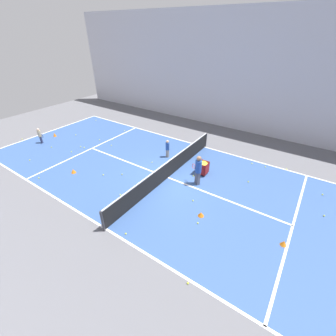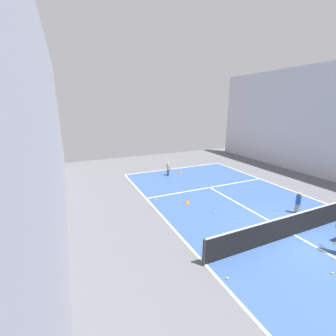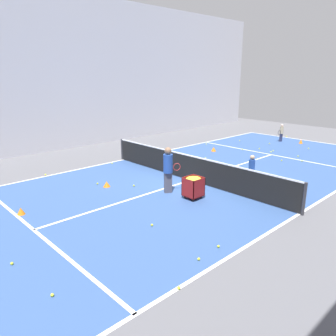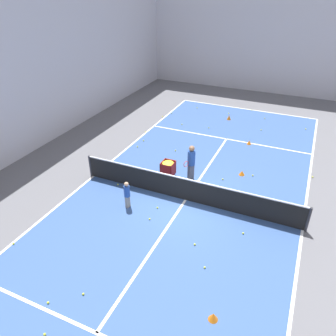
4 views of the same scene
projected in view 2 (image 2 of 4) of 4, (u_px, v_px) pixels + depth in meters
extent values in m
plane|color=#5B5B60|center=(294.00, 235.00, 9.89)|extent=(36.47, 36.47, 0.00)
cube|color=#335189|center=(294.00, 235.00, 9.89)|extent=(9.30, 23.60, 0.00)
cube|color=white|center=(176.00, 169.00, 20.24)|extent=(9.30, 0.10, 0.00)
cube|color=white|center=(205.00, 265.00, 8.04)|extent=(0.10, 23.60, 0.00)
cube|color=white|center=(210.00, 187.00, 15.58)|extent=(9.30, 0.10, 0.00)
cube|color=white|center=(294.00, 235.00, 9.89)|extent=(0.10, 12.98, 0.00)
cube|color=silver|center=(47.00, 161.00, 5.10)|extent=(0.15, 32.77, 8.57)
cylinder|color=#2D2D33|center=(204.00, 253.00, 7.86)|extent=(0.10, 0.10, 1.07)
cube|color=black|center=(296.00, 224.00, 9.75)|extent=(9.40, 0.03, 1.00)
cube|color=white|center=(298.00, 213.00, 9.61)|extent=(9.40, 0.04, 0.05)
cube|color=#2D3351|center=(168.00, 172.00, 18.22)|extent=(0.13, 0.20, 0.51)
cylinder|color=tan|center=(168.00, 167.00, 18.09)|extent=(0.26, 0.26, 0.45)
sphere|color=beige|center=(168.00, 163.00, 18.01)|extent=(0.17, 0.17, 0.17)
torus|color=black|center=(170.00, 169.00, 17.86)|extent=(0.06, 0.28, 0.28)
cube|color=gray|center=(297.00, 208.00, 11.82)|extent=(0.15, 0.21, 0.54)
cylinder|color=#234799|center=(299.00, 200.00, 11.69)|extent=(0.28, 0.28, 0.48)
sphere|color=tan|center=(299.00, 194.00, 11.60)|extent=(0.18, 0.18, 0.18)
cone|color=orange|center=(187.00, 201.00, 13.04)|extent=(0.28, 0.28, 0.24)
cone|color=orange|center=(180.00, 171.00, 18.99)|extent=(0.23, 0.23, 0.29)
sphere|color=yellow|center=(236.00, 217.00, 11.45)|extent=(0.07, 0.07, 0.07)
sphere|color=yellow|center=(202.00, 186.00, 15.87)|extent=(0.07, 0.07, 0.07)
sphere|color=yellow|center=(219.00, 167.00, 20.78)|extent=(0.07, 0.07, 0.07)
sphere|color=yellow|center=(174.00, 180.00, 17.12)|extent=(0.07, 0.07, 0.07)
sphere|color=yellow|center=(232.00, 184.00, 16.12)|extent=(0.07, 0.07, 0.07)
sphere|color=yellow|center=(154.00, 170.00, 19.67)|extent=(0.07, 0.07, 0.07)
sphere|color=yellow|center=(332.00, 273.00, 7.59)|extent=(0.07, 0.07, 0.07)
sphere|color=yellow|center=(274.00, 214.00, 11.75)|extent=(0.07, 0.07, 0.07)
sphere|color=yellow|center=(288.00, 220.00, 11.09)|extent=(0.07, 0.07, 0.07)
sphere|color=yellow|center=(227.00, 278.00, 7.36)|extent=(0.07, 0.07, 0.07)
sphere|color=yellow|center=(335.00, 243.00, 9.25)|extent=(0.07, 0.07, 0.07)
sphere|color=yellow|center=(157.00, 200.00, 13.46)|extent=(0.07, 0.07, 0.07)
sphere|color=yellow|center=(334.00, 218.00, 11.32)|extent=(0.07, 0.07, 0.07)
sphere|color=yellow|center=(276.00, 185.00, 16.00)|extent=(0.07, 0.07, 0.07)
sphere|color=yellow|center=(247.00, 179.00, 17.23)|extent=(0.07, 0.07, 0.07)
sphere|color=yellow|center=(198.00, 175.00, 18.38)|extent=(0.07, 0.07, 0.07)
sphere|color=yellow|center=(190.00, 186.00, 15.72)|extent=(0.07, 0.07, 0.07)
sphere|color=yellow|center=(230.00, 189.00, 15.25)|extent=(0.07, 0.07, 0.07)
sphere|color=yellow|center=(230.00, 236.00, 9.78)|extent=(0.07, 0.07, 0.07)
sphere|color=yellow|center=(154.00, 185.00, 15.91)|extent=(0.07, 0.07, 0.07)
sphere|color=yellow|center=(219.00, 182.00, 16.58)|extent=(0.07, 0.07, 0.07)
sphere|color=yellow|center=(199.00, 184.00, 16.13)|extent=(0.07, 0.07, 0.07)
sphere|color=yellow|center=(215.00, 212.00, 11.94)|extent=(0.07, 0.07, 0.07)
sphere|color=yellow|center=(189.00, 192.00, 14.74)|extent=(0.07, 0.07, 0.07)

